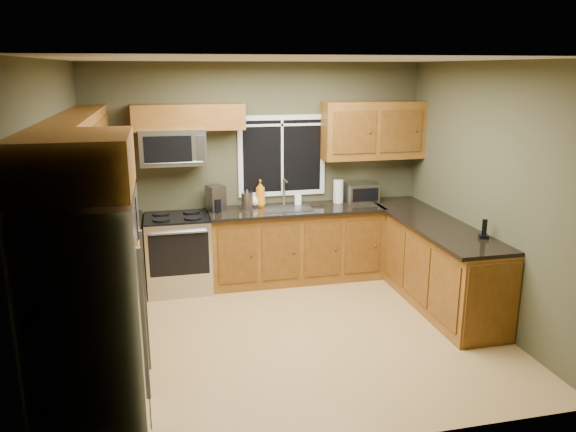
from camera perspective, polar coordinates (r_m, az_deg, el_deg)
name	(u,v)px	position (r m, az deg, el deg)	size (l,w,h in m)	color
floor	(291,334)	(5.85, 0.29, -11.86)	(4.20, 4.20, 0.00)	#A78149
ceiling	(291,59)	(5.23, 0.33, 15.64)	(4.20, 4.20, 0.00)	white
back_wall	(259,172)	(7.11, -3.01, 4.46)	(4.20, 4.20, 0.00)	#424028
front_wall	(353,269)	(3.72, 6.67, -5.32)	(4.20, 4.20, 0.00)	#424028
left_wall	(59,218)	(5.32, -22.28, -0.18)	(3.60, 3.60, 0.00)	#424028
right_wall	(487,195)	(6.19, 19.60, 2.06)	(3.60, 3.60, 0.00)	#424028
window	(282,156)	(7.11, -0.61, 6.14)	(1.12, 0.03, 1.02)	white
base_cabinets_left	(107,290)	(6.00, -17.91, -7.19)	(0.60, 2.65, 0.90)	brown
countertop_left	(106,246)	(5.85, -18.03, -2.89)	(0.65, 2.65, 0.04)	black
base_cabinets_back	(296,245)	(7.12, 0.80, -2.97)	(2.17, 0.60, 0.90)	brown
countertop_back	(296,210)	(6.97, 0.86, 0.65)	(2.17, 0.65, 0.04)	black
base_cabinets_peninsula	(431,262)	(6.74, 14.34, -4.50)	(0.60, 2.52, 0.90)	brown
countertop_peninsula	(432,223)	(6.60, 14.37, -0.64)	(0.65, 2.50, 0.04)	black
upper_cabinets_left	(80,152)	(5.66, -20.40, 6.13)	(0.33, 2.65, 0.72)	brown
upper_cabinets_back_left	(189,117)	(6.75, -10.07, 9.88)	(1.30, 0.33, 0.30)	brown
upper_cabinets_back_right	(373,130)	(7.26, 8.64, 8.60)	(1.30, 0.33, 0.72)	brown
upper_cabinet_over_fridge	(74,164)	(3.87, -20.92, 5.00)	(0.72, 0.90, 0.38)	brown
refrigerator	(90,325)	(4.20, -19.47, -10.36)	(0.74, 0.90, 1.80)	#B7B7BC
range	(179,253)	(6.90, -11.06, -3.67)	(0.76, 0.69, 0.94)	#B7B7BC
microwave	(173,147)	(6.75, -11.63, 6.89)	(0.76, 0.41, 0.42)	#B7B7BC
sink	(287,207)	(6.95, -0.09, 0.89)	(0.60, 0.42, 0.36)	slate
toaster_oven	(361,192)	(7.33, 7.47, 2.39)	(0.40, 0.32, 0.25)	#B7B7BC
coffee_maker	(216,199)	(6.86, -7.34, 1.71)	(0.25, 0.29, 0.31)	slate
kettle	(247,200)	(6.89, -4.17, 1.63)	(0.19, 0.19, 0.26)	#B7B7BC
paper_towel_roll	(338,191)	(7.25, 5.12, 2.52)	(0.15, 0.15, 0.32)	white
soap_bottle_a	(260,193)	(7.05, -2.83, 2.36)	(0.13, 0.13, 0.33)	orange
soap_bottle_b	(298,197)	(7.14, 1.00, 1.90)	(0.08, 0.08, 0.18)	white
soap_bottle_c	(254,199)	(7.06, -3.45, 1.70)	(0.14, 0.14, 0.17)	white
cordless_phone	(484,233)	(6.06, 19.28, -1.59)	(0.11, 0.11, 0.20)	black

